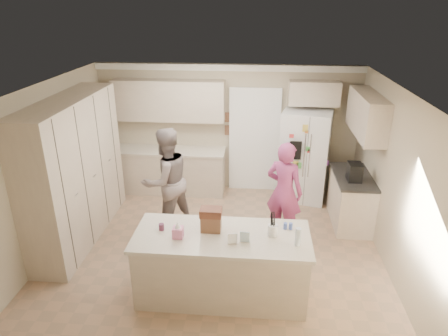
# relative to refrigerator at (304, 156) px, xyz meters

# --- Properties ---
(floor) EXTENTS (5.20, 4.60, 0.02)m
(floor) POSITION_rel_refrigerator_xyz_m (-1.54, -1.91, -0.91)
(floor) COLOR #A07D5E
(floor) RESTS_ON ground
(ceiling) EXTENTS (5.20, 4.60, 0.02)m
(ceiling) POSITION_rel_refrigerator_xyz_m (-1.54, -1.91, 1.71)
(ceiling) COLOR white
(ceiling) RESTS_ON wall_back
(wall_back) EXTENTS (5.20, 0.02, 2.60)m
(wall_back) POSITION_rel_refrigerator_xyz_m (-1.54, 0.40, 0.40)
(wall_back) COLOR #BBAE91
(wall_back) RESTS_ON ground
(wall_front) EXTENTS (5.20, 0.02, 2.60)m
(wall_front) POSITION_rel_refrigerator_xyz_m (-1.54, -4.22, 0.40)
(wall_front) COLOR #BBAE91
(wall_front) RESTS_ON ground
(wall_left) EXTENTS (0.02, 4.60, 2.60)m
(wall_left) POSITION_rel_refrigerator_xyz_m (-4.15, -1.91, 0.40)
(wall_left) COLOR #BBAE91
(wall_left) RESTS_ON ground
(wall_right) EXTENTS (0.02, 4.60, 2.60)m
(wall_right) POSITION_rel_refrigerator_xyz_m (1.07, -1.91, 0.40)
(wall_right) COLOR #BBAE91
(wall_right) RESTS_ON ground
(crown_back) EXTENTS (5.20, 0.08, 0.12)m
(crown_back) POSITION_rel_refrigerator_xyz_m (-1.54, 0.35, 1.63)
(crown_back) COLOR white
(crown_back) RESTS_ON wall_back
(pantry_bank) EXTENTS (0.60, 2.60, 2.35)m
(pantry_bank) POSITION_rel_refrigerator_xyz_m (-3.84, -1.71, 0.28)
(pantry_bank) COLOR beige
(pantry_bank) RESTS_ON floor
(back_base_cab) EXTENTS (2.20, 0.60, 0.88)m
(back_base_cab) POSITION_rel_refrigerator_xyz_m (-2.69, 0.09, -0.46)
(back_base_cab) COLOR beige
(back_base_cab) RESTS_ON floor
(back_countertop) EXTENTS (2.24, 0.63, 0.04)m
(back_countertop) POSITION_rel_refrigerator_xyz_m (-2.69, 0.08, 0.00)
(back_countertop) COLOR beige
(back_countertop) RESTS_ON back_base_cab
(back_upper_cab) EXTENTS (2.20, 0.35, 0.80)m
(back_upper_cab) POSITION_rel_refrigerator_xyz_m (-2.69, 0.21, 1.00)
(back_upper_cab) COLOR beige
(back_upper_cab) RESTS_ON wall_back
(doorway_opening) EXTENTS (0.90, 0.06, 2.10)m
(doorway_opening) POSITION_rel_refrigerator_xyz_m (-0.99, 0.37, 0.15)
(doorway_opening) COLOR black
(doorway_opening) RESTS_ON floor
(doorway_casing) EXTENTS (1.02, 0.03, 2.22)m
(doorway_casing) POSITION_rel_refrigerator_xyz_m (-0.99, 0.33, 0.15)
(doorway_casing) COLOR white
(doorway_casing) RESTS_ON floor
(wall_frame_upper) EXTENTS (0.15, 0.02, 0.20)m
(wall_frame_upper) POSITION_rel_refrigerator_xyz_m (-1.52, 0.36, 0.65)
(wall_frame_upper) COLOR brown
(wall_frame_upper) RESTS_ON wall_back
(wall_frame_lower) EXTENTS (0.15, 0.02, 0.20)m
(wall_frame_lower) POSITION_rel_refrigerator_xyz_m (-1.52, 0.36, 0.38)
(wall_frame_lower) COLOR brown
(wall_frame_lower) RESTS_ON wall_back
(refrigerator) EXTENTS (1.03, 0.88, 1.80)m
(refrigerator) POSITION_rel_refrigerator_xyz_m (0.00, 0.00, 0.00)
(refrigerator) COLOR white
(refrigerator) RESTS_ON floor
(fridge_seam) EXTENTS (0.02, 0.02, 1.78)m
(fridge_seam) POSITION_rel_refrigerator_xyz_m (0.00, -0.35, 0.00)
(fridge_seam) COLOR gray
(fridge_seam) RESTS_ON refrigerator
(fridge_dispenser) EXTENTS (0.22, 0.03, 0.35)m
(fridge_dispenser) POSITION_rel_refrigerator_xyz_m (-0.22, -0.37, 0.25)
(fridge_dispenser) COLOR black
(fridge_dispenser) RESTS_ON refrigerator
(fridge_handle_l) EXTENTS (0.02, 0.02, 0.85)m
(fridge_handle_l) POSITION_rel_refrigerator_xyz_m (-0.05, -0.37, 0.15)
(fridge_handle_l) COLOR silver
(fridge_handle_l) RESTS_ON refrigerator
(fridge_handle_r) EXTENTS (0.02, 0.02, 0.85)m
(fridge_handle_r) POSITION_rel_refrigerator_xyz_m (0.05, -0.37, 0.15)
(fridge_handle_r) COLOR silver
(fridge_handle_r) RESTS_ON refrigerator
(over_fridge_cab) EXTENTS (0.95, 0.35, 0.45)m
(over_fridge_cab) POSITION_rel_refrigerator_xyz_m (0.11, 0.21, 1.20)
(over_fridge_cab) COLOR beige
(over_fridge_cab) RESTS_ON wall_back
(right_base_cab) EXTENTS (0.60, 1.20, 0.88)m
(right_base_cab) POSITION_rel_refrigerator_xyz_m (0.76, -0.91, -0.46)
(right_base_cab) COLOR beige
(right_base_cab) RESTS_ON floor
(right_countertop) EXTENTS (0.63, 1.24, 0.04)m
(right_countertop) POSITION_rel_refrigerator_xyz_m (0.75, -0.91, 0.00)
(right_countertop) COLOR #2D2B28
(right_countertop) RESTS_ON right_base_cab
(right_upper_cab) EXTENTS (0.35, 1.50, 0.70)m
(right_upper_cab) POSITION_rel_refrigerator_xyz_m (0.88, -0.71, 1.05)
(right_upper_cab) COLOR beige
(right_upper_cab) RESTS_ON wall_right
(coffee_maker) EXTENTS (0.22, 0.28, 0.30)m
(coffee_maker) POSITION_rel_refrigerator_xyz_m (0.71, -1.11, 0.17)
(coffee_maker) COLOR black
(coffee_maker) RESTS_ON right_countertop
(island_base) EXTENTS (2.20, 0.90, 0.88)m
(island_base) POSITION_rel_refrigerator_xyz_m (-1.34, -3.01, -0.46)
(island_base) COLOR beige
(island_base) RESTS_ON floor
(island_top) EXTENTS (2.28, 0.96, 0.05)m
(island_top) POSITION_rel_refrigerator_xyz_m (-1.34, -3.01, 0.00)
(island_top) COLOR beige
(island_top) RESTS_ON island_base
(utensil_crock) EXTENTS (0.13, 0.13, 0.15)m
(utensil_crock) POSITION_rel_refrigerator_xyz_m (-0.69, -2.96, 0.10)
(utensil_crock) COLOR white
(utensil_crock) RESTS_ON island_top
(tissue_box) EXTENTS (0.13, 0.13, 0.14)m
(tissue_box) POSITION_rel_refrigerator_xyz_m (-1.89, -3.11, 0.10)
(tissue_box) COLOR pink
(tissue_box) RESTS_ON island_top
(tissue_plume) EXTENTS (0.08, 0.08, 0.08)m
(tissue_plume) POSITION_rel_refrigerator_xyz_m (-1.89, -3.11, 0.20)
(tissue_plume) COLOR white
(tissue_plume) RESTS_ON tissue_box
(dollhouse_body) EXTENTS (0.26, 0.18, 0.22)m
(dollhouse_body) POSITION_rel_refrigerator_xyz_m (-1.49, -2.91, 0.14)
(dollhouse_body) COLOR brown
(dollhouse_body) RESTS_ON island_top
(dollhouse_roof) EXTENTS (0.28, 0.20, 0.10)m
(dollhouse_roof) POSITION_rel_refrigerator_xyz_m (-1.49, -2.91, 0.30)
(dollhouse_roof) COLOR #592D1E
(dollhouse_roof) RESTS_ON dollhouse_body
(jam_jar) EXTENTS (0.07, 0.07, 0.09)m
(jam_jar) POSITION_rel_refrigerator_xyz_m (-2.14, -2.96, 0.07)
(jam_jar) COLOR #59263F
(jam_jar) RESTS_ON island_top
(greeting_card_a) EXTENTS (0.12, 0.06, 0.16)m
(greeting_card_a) POSITION_rel_refrigerator_xyz_m (-1.19, -3.21, 0.11)
(greeting_card_a) COLOR white
(greeting_card_a) RESTS_ON island_top
(greeting_card_b) EXTENTS (0.12, 0.05, 0.16)m
(greeting_card_b) POSITION_rel_refrigerator_xyz_m (-1.04, -3.16, 0.11)
(greeting_card_b) COLOR silver
(greeting_card_b) RESTS_ON island_top
(water_bottle) EXTENTS (0.07, 0.07, 0.24)m
(water_bottle) POSITION_rel_refrigerator_xyz_m (-0.39, -3.16, 0.14)
(water_bottle) COLOR silver
(water_bottle) RESTS_ON island_top
(shaker_salt) EXTENTS (0.05, 0.05, 0.09)m
(shaker_salt) POSITION_rel_refrigerator_xyz_m (-0.52, -2.79, 0.07)
(shaker_salt) COLOR #475FB6
(shaker_salt) RESTS_ON island_top
(shaker_pepper) EXTENTS (0.05, 0.05, 0.09)m
(shaker_pepper) POSITION_rel_refrigerator_xyz_m (-0.45, -2.79, 0.07)
(shaker_pepper) COLOR #475FB6
(shaker_pepper) RESTS_ON island_top
(teen_boy) EXTENTS (1.12, 1.12, 1.83)m
(teen_boy) POSITION_rel_refrigerator_xyz_m (-2.43, -1.41, 0.02)
(teen_boy) COLOR gray
(teen_boy) RESTS_ON floor
(teen_girl) EXTENTS (0.73, 0.63, 1.69)m
(teen_girl) POSITION_rel_refrigerator_xyz_m (-0.46, -1.50, -0.06)
(teen_girl) COLOR #B9418F
(teen_girl) RESTS_ON floor
(fridge_magnets) EXTENTS (0.76, 0.02, 1.44)m
(fridge_magnets) POSITION_rel_refrigerator_xyz_m (0.00, -0.36, 0.00)
(fridge_magnets) COLOR tan
(fridge_magnets) RESTS_ON refrigerator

